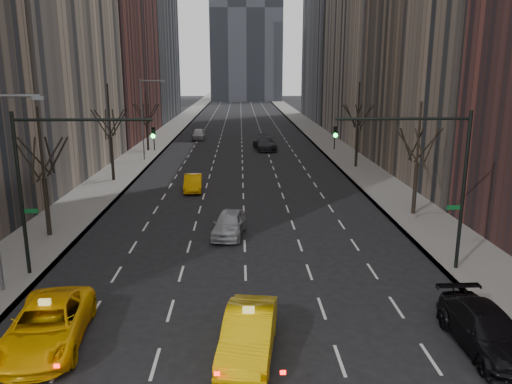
{
  "coord_description": "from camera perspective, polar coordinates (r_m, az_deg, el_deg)",
  "views": [
    {
      "loc": [
        -0.21,
        -11.61,
        9.95
      ],
      "look_at": [
        0.63,
        14.96,
        3.5
      ],
      "focal_mm": 35.0,
      "sensor_mm": 36.0,
      "label": 1
    }
  ],
  "objects": [
    {
      "name": "streetlight_far",
      "position": [
        57.77,
        -12.56,
        9.01
      ],
      "size": [
        2.83,
        0.22,
        9.0
      ],
      "color": "slate",
      "rests_on": "ground"
    },
    {
      "name": "sidewalk_right",
      "position": [
        83.15,
        6.87,
        6.71
      ],
      "size": [
        4.5,
        320.0,
        0.15
      ],
      "primitive_type": "cube",
      "color": "slate",
      "rests_on": "ground"
    },
    {
      "name": "tree_rw_b",
      "position": [
        36.3,
        17.9,
        3.09
      ],
      "size": [
        3.36,
        3.5,
        7.82
      ],
      "color": "black",
      "rests_on": "ground"
    },
    {
      "name": "far_taxi",
      "position": [
        42.87,
        -7.2,
        1.05
      ],
      "size": [
        1.69,
        4.26,
        1.38
      ],
      "primitive_type": "imported",
      "rotation": [
        0.0,
        0.0,
        0.06
      ],
      "color": "#F09F05",
      "rests_on": "ground"
    },
    {
      "name": "tree_lw_d",
      "position": [
        65.01,
        -12.36,
        7.68
      ],
      "size": [
        3.36,
        3.5,
        7.36
      ],
      "color": "black",
      "rests_on": "ground"
    },
    {
      "name": "taxi_suv",
      "position": [
        20.63,
        -22.73,
        -13.83
      ],
      "size": [
        3.22,
        6.0,
        1.6
      ],
      "primitive_type": "imported",
      "rotation": [
        0.0,
        0.0,
        0.1
      ],
      "color": "#FFB805",
      "rests_on": "ground"
    },
    {
      "name": "silver_sedan_ahead",
      "position": [
        31.01,
        -3.1,
        -3.62
      ],
      "size": [
        2.38,
        4.67,
        1.52
      ],
      "primitive_type": "imported",
      "rotation": [
        0.0,
        0.0,
        -0.13
      ],
      "color": "#A9ACB2",
      "rests_on": "ground"
    },
    {
      "name": "parked_suv_black",
      "position": [
        20.66,
        24.86,
        -14.13
      ],
      "size": [
        2.23,
        5.28,
        1.52
      ],
      "primitive_type": "imported",
      "rotation": [
        0.0,
        0.0,
        0.02
      ],
      "color": "black",
      "rests_on": "ground"
    },
    {
      "name": "traffic_mast_left",
      "position": [
        25.62,
        -22.12,
        2.6
      ],
      "size": [
        6.69,
        0.39,
        8.0
      ],
      "color": "black",
      "rests_on": "ground"
    },
    {
      "name": "tree_lw_b",
      "position": [
        32.48,
        -23.06,
        1.47
      ],
      "size": [
        3.36,
        3.5,
        7.82
      ],
      "color": "black",
      "rests_on": "ground"
    },
    {
      "name": "far_car_white",
      "position": [
        75.6,
        -6.58,
        6.59
      ],
      "size": [
        2.03,
        4.79,
        1.62
      ],
      "primitive_type": "imported",
      "rotation": [
        0.0,
        0.0,
        0.02
      ],
      "color": "#BBBBBB",
      "rests_on": "ground"
    },
    {
      "name": "traffic_mast_right",
      "position": [
        25.77,
        19.44,
        2.88
      ],
      "size": [
        6.69,
        0.39,
        8.0
      ],
      "color": "black",
      "rests_on": "ground"
    },
    {
      "name": "tree_rw_c",
      "position": [
        53.37,
        11.52,
        7.0
      ],
      "size": [
        3.36,
        3.5,
        8.74
      ],
      "color": "black",
      "rests_on": "ground"
    },
    {
      "name": "sidewalk_left",
      "position": [
        83.09,
        -10.19,
        6.59
      ],
      "size": [
        4.5,
        320.0,
        0.15
      ],
      "primitive_type": "cube",
      "color": "slate",
      "rests_on": "ground"
    },
    {
      "name": "tree_lw_c",
      "position": [
        47.48,
        -16.26,
        5.93
      ],
      "size": [
        3.36,
        3.5,
        8.74
      ],
      "color": "black",
      "rests_on": "ground"
    },
    {
      "name": "taxi_sedan",
      "position": [
        18.53,
        -0.85,
        -15.88
      ],
      "size": [
        2.4,
        5.17,
        1.64
      ],
      "primitive_type": "imported",
      "rotation": [
        0.0,
        0.0,
        -0.14
      ],
      "color": "#EDB704",
      "rests_on": "ground"
    },
    {
      "name": "far_suv_grey",
      "position": [
        64.97,
        1.0,
        5.6
      ],
      "size": [
        3.19,
        6.27,
        1.74
      ],
      "primitive_type": "imported",
      "rotation": [
        0.0,
        0.0,
        0.13
      ],
      "color": "#2D2C31",
      "rests_on": "ground"
    }
  ]
}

